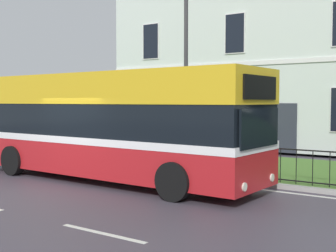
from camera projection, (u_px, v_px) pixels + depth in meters
The scene contains 6 objects.
ground_plane at pixel (70, 186), 12.82m from camera, with size 60.00×56.00×0.18m.
georgian_townhouse at pixel (321, 16), 23.82m from camera, with size 20.12×10.68×13.55m.
iron_verge_railing at pixel (204, 158), 14.03m from camera, with size 14.04×0.04×0.97m.
single_decker_bus at pixel (110, 125), 13.50m from camera, with size 9.89×2.81×3.22m.
street_lamp_post at pixel (186, 61), 15.14m from camera, with size 0.36×0.24×6.33m.
litter_bin at pixel (143, 148), 16.31m from camera, with size 0.55×0.55×1.13m.
Camera 1 is at (9.55, -7.71, 2.41)m, focal length 47.83 mm.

